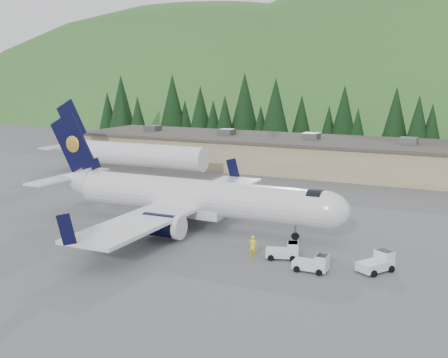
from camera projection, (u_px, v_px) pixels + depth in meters
ground at (198, 227)px, 57.08m from camera, size 600.00×600.00×0.00m
airliner at (189, 197)px, 56.94m from camera, size 34.10×31.94×11.35m
second_airliner at (124, 153)px, 86.61m from camera, size 27.50×11.00×10.05m
baggage_tug_a at (285, 251)px, 47.29m from camera, size 3.01×2.31×1.45m
baggage_tug_b at (314, 264)px, 44.18m from camera, size 2.72×1.65×1.45m
baggage_tug_c at (378, 263)px, 44.27m from camera, size 2.87×3.31×1.58m
terminal_building at (281, 153)px, 92.36m from camera, size 71.00×17.00×6.10m
ramp_worker at (253, 246)px, 47.73m from camera, size 0.76×0.56×1.90m
tree_line at (298, 114)px, 113.85m from camera, size 112.17×18.30×14.53m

